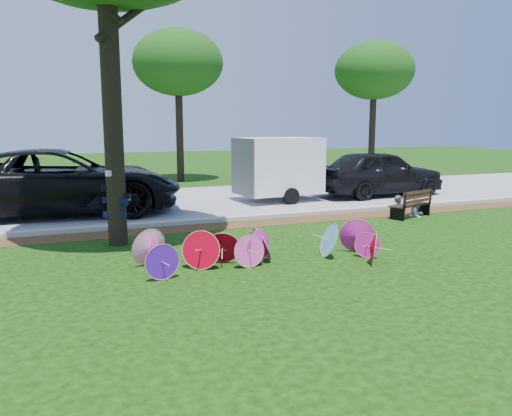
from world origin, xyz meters
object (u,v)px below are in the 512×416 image
Objects in this scene: park_bench at (409,204)px; person_right at (418,198)px; parasol_pile at (255,246)px; black_van at (61,182)px; dark_pickup at (379,173)px; cargo_trailer at (279,166)px; person_left at (399,196)px.

park_bench is 0.39m from person_right.
parasol_pile is 8.36m from black_van.
dark_pickup reaches higher than person_right.
cargo_trailer is at bearing 62.67° from parasol_pile.
person_left reaches higher than parasol_pile.
person_left is at bearing -109.26° from black_van.
parasol_pile is 3.94× the size of person_left.
park_bench is 1.37× the size of person_right.
person_right is (10.24, -4.40, -0.45)m from black_van.
black_van is at bearing 174.85° from cargo_trailer.
person_right reaches higher than parasol_pile.
cargo_trailer is (3.90, 7.54, 0.96)m from parasol_pile.
dark_pickup reaches higher than person_left.
person_left is (-2.30, -4.33, -0.25)m from dark_pickup.
black_van reaches higher than person_left.
person_right is at bearing 155.70° from dark_pickup.
dark_pickup is at bearing 71.80° from person_left.
dark_pickup is 4.65× the size of person_right.
person_right is (2.74, -4.42, -0.74)m from cargo_trailer.
black_van is at bearing 165.08° from person_left.
cargo_trailer is 2.52× the size of person_right.
cargo_trailer is at bearing 105.59° from person_right.
cargo_trailer is 5.15m from park_bench.
person_right is (0.70, 0.00, -0.09)m from person_left.
person_left is 0.71m from person_right.
cargo_trailer is at bearing 84.77° from dark_pickup.
person_left is at bearing 148.01° from dark_pickup.
park_bench is (9.89, -4.45, -0.62)m from black_van.
cargo_trailer is 4.92m from person_left.
cargo_trailer reaches higher than person_right.
cargo_trailer reaches higher than person_left.
dark_pickup is 4.63m from person_right.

